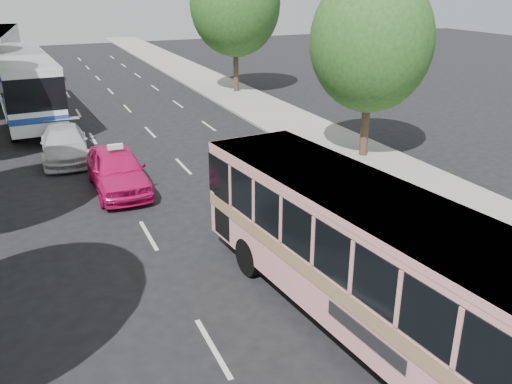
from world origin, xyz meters
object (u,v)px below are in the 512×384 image
pink_bus (359,242)px  tour_coach_front (24,81)px  white_pickup (65,144)px  pink_taxi (117,170)px

pink_bus → tour_coach_front: (-6.06, 23.59, 0.20)m
pink_bus → white_pickup: pink_bus is taller
pink_taxi → white_pickup: pink_taxi is taller
pink_taxi → tour_coach_front: size_ratio=0.38×
pink_bus → tour_coach_front: 24.36m
pink_taxi → tour_coach_front: 13.33m
white_pickup → tour_coach_front: size_ratio=0.39×
pink_taxi → tour_coach_front: tour_coach_front is taller
pink_taxi → tour_coach_front: bearing=101.4°
pink_bus → tour_coach_front: bearing=98.4°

